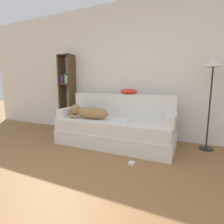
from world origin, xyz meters
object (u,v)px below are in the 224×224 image
at_px(laptop, 122,121).
at_px(throw_pillow, 129,91).
at_px(bookshelf, 67,89).
at_px(couch, 114,132).
at_px(floor_lamp, 213,71).
at_px(power_adapter, 132,163).
at_px(dog, 88,112).

relative_size(laptop, throw_pillow, 1.09).
xyz_separation_m(throw_pillow, bookshelf, (-1.59, 0.19, 0.03)).
distance_m(couch, laptop, 0.30).
relative_size(throw_pillow, bookshelf, 0.19).
distance_m(throw_pillow, bookshelf, 1.60).
distance_m(floor_lamp, power_adapter, 1.90).
xyz_separation_m(dog, throw_pillow, (0.62, 0.44, 0.37)).
height_order(throw_pillow, power_adapter, throw_pillow).
bearing_deg(throw_pillow, couch, -112.99).
height_order(laptop, floor_lamp, floor_lamp).
bearing_deg(throw_pillow, dog, -144.87).
height_order(couch, throw_pillow, throw_pillow).
relative_size(dog, throw_pillow, 2.39).
relative_size(floor_lamp, power_adapter, 20.10).
relative_size(dog, laptop, 2.20).
height_order(laptop, power_adapter, laptop).
distance_m(couch, bookshelf, 1.71).
bearing_deg(dog, laptop, 3.33).
height_order(dog, bookshelf, bookshelf).
xyz_separation_m(bookshelf, power_adapter, (1.98, -1.16, -0.95)).
bearing_deg(bookshelf, couch, -20.29).
height_order(couch, laptop, laptop).
distance_m(dog, floor_lamp, 2.15).
height_order(dog, throw_pillow, throw_pillow).
height_order(couch, bookshelf, bookshelf).
height_order(laptop, bookshelf, bookshelf).
distance_m(bookshelf, floor_lamp, 2.95).
relative_size(couch, throw_pillow, 6.30).
bearing_deg(dog, couch, 10.99).
xyz_separation_m(dog, laptop, (0.65, 0.04, -0.10)).
height_order(laptop, throw_pillow, throw_pillow).
relative_size(bookshelf, power_adapter, 23.10).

